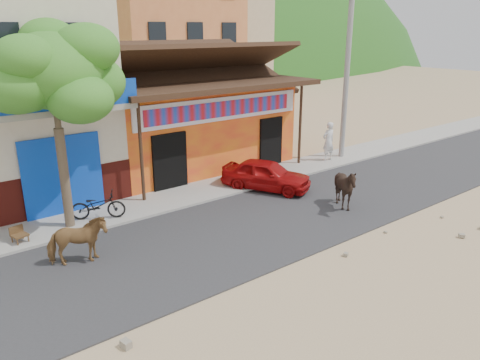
# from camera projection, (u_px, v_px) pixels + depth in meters

# --- Properties ---
(ground) EXTENTS (120.00, 120.00, 0.00)m
(ground) POSITION_uv_depth(u_px,v_px,m) (315.00, 254.00, 12.66)
(ground) COLOR #9E825B
(ground) RESTS_ON ground
(road) EXTENTS (60.00, 5.00, 0.04)m
(road) POSITION_uv_depth(u_px,v_px,m) (255.00, 225.00, 14.52)
(road) COLOR #28282B
(road) RESTS_ON ground
(sidewalk) EXTENTS (60.00, 2.00, 0.12)m
(sidewalk) POSITION_uv_depth(u_px,v_px,m) (194.00, 194.00, 17.11)
(sidewalk) COLOR gray
(sidewalk) RESTS_ON ground
(dance_club) EXTENTS (8.00, 6.00, 3.60)m
(dance_club) POSITION_uv_depth(u_px,v_px,m) (182.00, 123.00, 20.74)
(dance_club) COLOR orange
(dance_club) RESTS_ON ground
(apartment_front) EXTENTS (9.00, 9.00, 12.00)m
(apartment_front) POSITION_uv_depth(u_px,v_px,m) (161.00, 25.00, 34.00)
(apartment_front) COLOR #CC723F
(apartment_front) RESTS_ON ground
(apartment_rear) EXTENTS (8.00, 8.00, 10.00)m
(apartment_rear) POSITION_uv_depth(u_px,v_px,m) (214.00, 37.00, 44.09)
(apartment_rear) COLOR tan
(apartment_rear) RESTS_ON ground
(tree) EXTENTS (3.00, 3.00, 6.00)m
(tree) POSITION_uv_depth(u_px,v_px,m) (58.00, 128.00, 13.31)
(tree) COLOR #2D721E
(tree) RESTS_ON sidewalk
(utility_pole) EXTENTS (0.24, 0.24, 8.00)m
(utility_pole) POSITION_uv_depth(u_px,v_px,m) (347.00, 69.00, 20.68)
(utility_pole) COLOR gray
(utility_pole) RESTS_ON sidewalk
(cow_tan) EXTENTS (1.63, 1.08, 1.26)m
(cow_tan) POSITION_uv_depth(u_px,v_px,m) (77.00, 241.00, 11.91)
(cow_tan) COLOR olive
(cow_tan) RESTS_ON road
(cow_dark) EXTENTS (1.59, 1.49, 1.45)m
(cow_dark) POSITION_uv_depth(u_px,v_px,m) (345.00, 188.00, 15.58)
(cow_dark) COLOR black
(cow_dark) RESTS_ON road
(red_car) EXTENTS (2.77, 3.58, 1.14)m
(red_car) POSITION_uv_depth(u_px,v_px,m) (266.00, 175.00, 17.49)
(red_car) COLOR #A00B0C
(red_car) RESTS_ON road
(scooter) EXTENTS (1.74, 1.30, 0.87)m
(scooter) POSITION_uv_depth(u_px,v_px,m) (98.00, 205.00, 14.61)
(scooter) COLOR black
(scooter) RESTS_ON sidewalk
(pedestrian) EXTENTS (0.67, 0.47, 1.75)m
(pedestrian) POSITION_uv_depth(u_px,v_px,m) (328.00, 141.00, 20.97)
(pedestrian) COLOR silver
(pedestrian) RESTS_ON sidewalk
(cafe_chair_right) EXTENTS (0.47, 0.47, 0.84)m
(cafe_chair_right) POSITION_uv_depth(u_px,v_px,m) (19.00, 228.00, 12.99)
(cafe_chair_right) COLOR #462E17
(cafe_chair_right) RESTS_ON sidewalk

